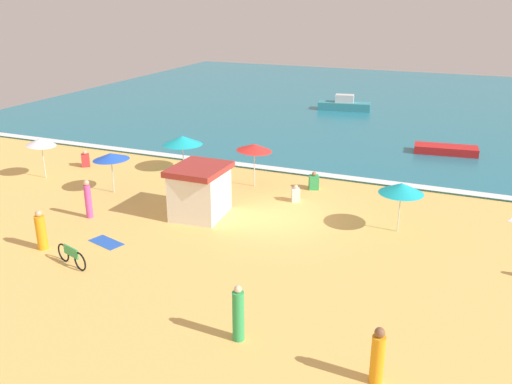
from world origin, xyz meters
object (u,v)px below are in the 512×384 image
Objects in this scene: beach_umbrella_1 at (401,188)px; beachgoer_4 at (238,315)px; beach_umbrella_4 at (254,147)px; beach_umbrella_0 at (41,142)px; beachgoer_5 at (88,199)px; beachgoer_6 at (314,182)px; beachgoer_3 at (85,160)px; beach_umbrella_3 at (182,140)px; beach_umbrella_2 at (111,156)px; beachgoer_0 at (296,194)px; small_boat_0 at (446,150)px; beachgoer_1 at (378,357)px; beachgoer_2 at (41,231)px; parked_bicycle at (71,256)px; small_boat_1 at (344,105)px; lifeguard_cabana at (200,191)px.

beach_umbrella_1 reaches higher than beachgoer_4.
beach_umbrella_1 is 8.26m from beach_umbrella_4.
beach_umbrella_4 is at bearing 159.40° from beach_umbrella_1.
beach_umbrella_0 reaches higher than beachgoer_5.
beach_umbrella_1 reaches higher than beachgoer_6.
beach_umbrella_4 is 10.42m from beachgoer_3.
beach_umbrella_1 is 0.68× the size of beach_umbrella_3.
beach_umbrella_2 reaches higher than beachgoer_0.
beach_umbrella_1 is at bearing -17.00° from beach_umbrella_3.
beachgoer_6 is 0.24× the size of small_boat_0.
beachgoer_0 is 0.47× the size of beachgoer_5.
small_boat_0 is at bearing 33.43° from beach_umbrella_0.
beach_umbrella_3 is 1.78× the size of beachgoer_4.
beachgoer_0 is at bearing 117.92° from beachgoer_1.
beach_umbrella_0 is at bearing 154.03° from beachgoer_1.
beach_umbrella_0 is 2.46× the size of beachgoer_6.
beach_umbrella_0 is 13.82m from beachgoer_0.
beach_umbrella_4 is (4.69, -0.89, 0.31)m from beach_umbrella_3.
beachgoer_2 reaches higher than small_boat_0.
beachgoer_4 is 0.46× the size of small_boat_0.
parked_bicycle is 2.12m from beachgoer_2.
beach_umbrella_1 is 0.48× the size of small_boat_1.
beachgoer_6 is 19.87m from small_boat_1.
beach_umbrella_4 reaches higher than beachgoer_5.
beachgoer_2 is (-4.06, -5.40, -0.42)m from lifeguard_cabana.
beachgoer_2 is at bearing -126.92° from lifeguard_cabana.
small_boat_1 reaches higher than parked_bicycle.
lifeguard_cabana reaches higher than beachgoer_1.
small_boat_1 reaches higher than beachgoer_0.
beach_umbrella_3 is 1.94× the size of beachgoer_1.
beach_umbrella_3 is (6.24, 4.00, -0.25)m from beach_umbrella_0.
beachgoer_3 reaches higher than beachgoer_6.
beachgoer_2 is at bearing -47.93° from beach_umbrella_0.
beachgoer_3 reaches higher than small_boat_0.
lifeguard_cabana is 0.85× the size of beach_umbrella_3.
beachgoer_1 is (0.99, -9.77, -1.15)m from beach_umbrella_1.
beachgoer_5 reaches higher than beachgoer_6.
beach_umbrella_0 is 14.50m from beachgoer_6.
beach_umbrella_4 is at bearing -88.93° from small_boat_1.
beach_umbrella_3 is 0.70× the size of small_boat_1.
small_boat_0 is at bearing 90.24° from beachgoer_1.
beachgoer_6 is (-1.77, 13.13, -0.44)m from beachgoer_4.
beach_umbrella_3 is 3.30× the size of beachgoer_3.
parked_bicycle is at bearing -64.56° from beach_umbrella_2.
small_boat_1 is (-3.04, 21.59, 0.19)m from beachgoer_0.
beachgoer_6 is at bearing 97.66° from beachgoer_4.
beach_umbrella_0 is 3.04m from beachgoer_3.
beachgoer_0 is 0.51× the size of beachgoer_1.
beach_umbrella_2 is 0.66× the size of beach_umbrella_3.
beachgoer_2 is (-12.50, -7.02, -1.17)m from beach_umbrella_1.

